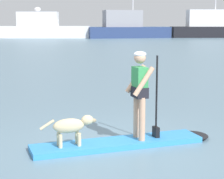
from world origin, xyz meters
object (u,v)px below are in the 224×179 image
(paddleboard, at_px, (129,142))
(moored_boat_center, at_px, (126,28))
(person_paddler, at_px, (140,89))
(dog, at_px, (71,126))
(moored_boat_outer, at_px, (209,27))
(moored_boat_starboard, at_px, (43,28))

(paddleboard, xyz_separation_m, moored_boat_center, (7.31, 51.75, 1.43))
(paddleboard, height_order, moored_boat_center, moored_boat_center)
(person_paddler, distance_m, moored_boat_center, 52.19)
(paddleboard, distance_m, dog, 1.17)
(person_paddler, xyz_separation_m, moored_boat_center, (7.09, 51.70, 0.42))
(person_paddler, relative_size, moored_boat_center, 0.13)
(paddleboard, xyz_separation_m, person_paddler, (0.21, 0.05, 1.00))
(paddleboard, bearing_deg, person_paddler, 13.22)
(person_paddler, height_order, moored_boat_center, moored_boat_center)
(moored_boat_center, height_order, moored_boat_outer, moored_boat_center)
(moored_boat_starboard, relative_size, moored_boat_outer, 1.10)
(dog, relative_size, moored_boat_center, 0.08)
(moored_boat_center, distance_m, moored_boat_outer, 12.33)
(moored_boat_center, bearing_deg, dog, -99.15)
(person_paddler, distance_m, dog, 1.45)
(paddleboard, distance_m, moored_boat_outer, 55.46)
(dog, height_order, moored_boat_outer, moored_boat_outer)
(paddleboard, relative_size, dog, 3.50)
(dog, bearing_deg, moored_boat_outer, 68.32)
(moored_boat_starboard, xyz_separation_m, moored_boat_outer, (24.34, -0.41, 0.11))
(moored_boat_outer, bearing_deg, moored_boat_starboard, 179.04)
(dog, bearing_deg, person_paddler, 13.22)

